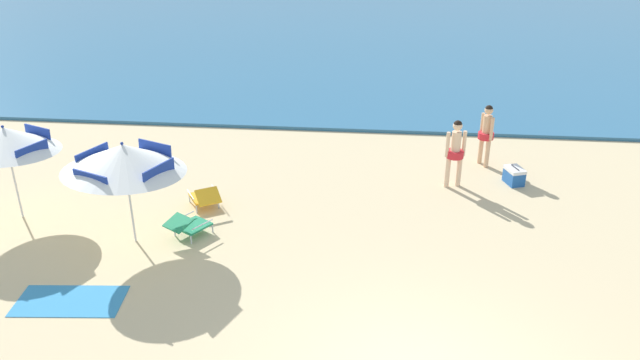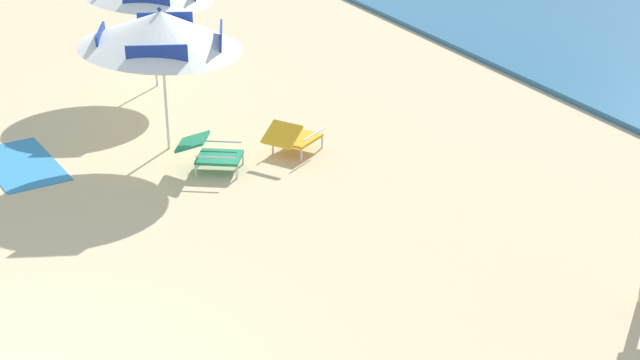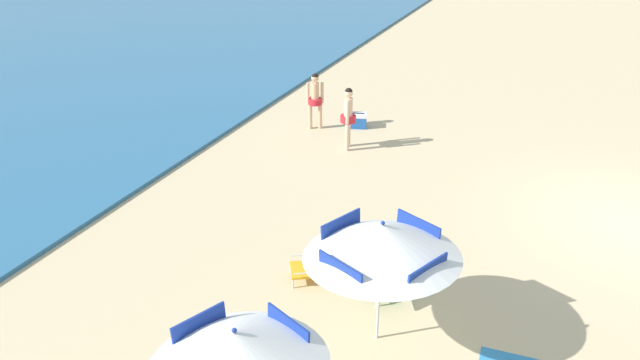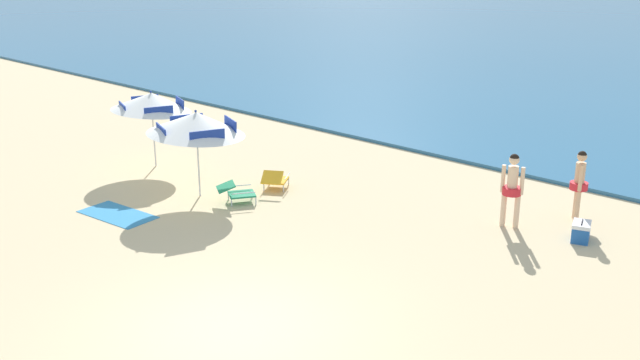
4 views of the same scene
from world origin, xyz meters
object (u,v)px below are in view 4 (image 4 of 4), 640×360
object	(u,v)px
beach_umbrella_striped_main	(196,123)
cooler_box	(581,232)
person_standing_near_shore	(579,181)
person_standing_beside	(512,185)
beach_towel	(118,214)
beach_umbrella_striped_second	(151,102)
lounge_chair_beside_umbrella	(275,179)
lounge_chair_under_umbrella	(236,191)

from	to	relation	value
beach_umbrella_striped_main	cooler_box	size ratio (longest dim) A/B	5.64
beach_umbrella_striped_main	person_standing_near_shore	world-z (taller)	beach_umbrella_striped_main
beach_umbrella_striped_main	person_standing_beside	world-z (taller)	beach_umbrella_striped_main
cooler_box	beach_towel	xyz separation A→B (m)	(-8.34, -5.51, -0.20)
cooler_box	beach_umbrella_striped_second	bearing A→B (deg)	-165.77
lounge_chair_beside_umbrella	person_standing_near_shore	world-z (taller)	person_standing_near_shore
beach_umbrella_striped_main	person_standing_near_shore	bearing A→B (deg)	31.38
beach_umbrella_striped_second	person_standing_beside	world-z (taller)	beach_umbrella_striped_second
lounge_chair_under_umbrella	person_standing_near_shore	xyz separation A→B (m)	(6.37, 4.24, 0.64)
person_standing_beside	beach_towel	world-z (taller)	person_standing_beside
lounge_chair_under_umbrella	person_standing_beside	bearing A→B (deg)	27.89
person_standing_beside	cooler_box	xyz separation A→B (m)	(1.46, 0.29, -0.74)
lounge_chair_under_umbrella	person_standing_beside	world-z (taller)	person_standing_beside
beach_umbrella_striped_main	person_standing_beside	distance (m)	7.28
beach_umbrella_striped_main	lounge_chair_under_umbrella	size ratio (longest dim) A/B	3.26
lounge_chair_under_umbrella	beach_umbrella_striped_main	bearing A→B (deg)	-165.46
person_standing_near_shore	beach_umbrella_striped_main	bearing A→B (deg)	-148.62
lounge_chair_under_umbrella	person_standing_beside	size ratio (longest dim) A/B	0.62
person_standing_beside	beach_umbrella_striped_second	bearing A→B (deg)	-165.30
lounge_chair_under_umbrella	beach_towel	distance (m)	2.72
beach_umbrella_striped_second	lounge_chair_beside_umbrella	bearing A→B (deg)	11.72
beach_umbrella_striped_second	lounge_chair_beside_umbrella	distance (m)	4.15
person_standing_near_shore	beach_umbrella_striped_second	bearing A→B (deg)	-159.63
person_standing_near_shore	beach_towel	world-z (taller)	person_standing_near_shore
beach_umbrella_striped_main	lounge_chair_beside_umbrella	xyz separation A→B (m)	(1.02, 1.52, -1.52)
lounge_chair_under_umbrella	lounge_chair_beside_umbrella	size ratio (longest dim) A/B	0.98
cooler_box	lounge_chair_under_umbrella	bearing A→B (deg)	-155.31
beach_umbrella_striped_second	lounge_chair_beside_umbrella	world-z (taller)	beach_umbrella_striped_second
person_standing_near_shore	beach_towel	size ratio (longest dim) A/B	0.88
lounge_chair_beside_umbrella	beach_towel	bearing A→B (deg)	-111.46
lounge_chair_under_umbrella	person_standing_beside	xyz separation A→B (m)	(5.48, 2.90, 0.67)
beach_umbrella_striped_main	lounge_chair_beside_umbrella	world-z (taller)	beach_umbrella_striped_main
lounge_chair_under_umbrella	cooler_box	xyz separation A→B (m)	(6.95, 3.19, -0.07)
lounge_chair_beside_umbrella	person_standing_near_shore	xyz separation A→B (m)	(6.36, 2.98, 0.64)
lounge_chair_beside_umbrella	beach_towel	size ratio (longest dim) A/B	0.57
cooler_box	beach_towel	size ratio (longest dim) A/B	0.32
beach_umbrella_striped_main	lounge_chair_under_umbrella	bearing A→B (deg)	14.54
lounge_chair_beside_umbrella	cooler_box	size ratio (longest dim) A/B	1.77
beach_umbrella_striped_main	beach_towel	xyz separation A→B (m)	(-0.38, -2.05, -1.79)
person_standing_beside	cooler_box	distance (m)	1.67
person_standing_near_shore	cooler_box	xyz separation A→B (m)	(0.57, -1.05, -0.71)
person_standing_near_shore	cooler_box	bearing A→B (deg)	-61.28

